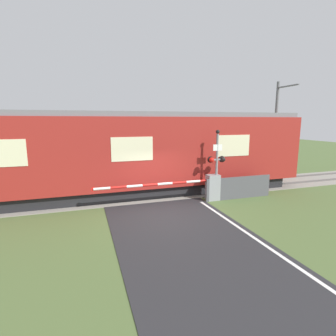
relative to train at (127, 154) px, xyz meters
name	(u,v)px	position (x,y,z in m)	size (l,w,h in m)	color
ground_plane	(165,214)	(0.97, -3.25, -2.16)	(80.00, 80.00, 0.00)	#4C6033
track_bed	(147,193)	(0.97, 0.00, -2.13)	(36.00, 3.20, 0.13)	gray
train	(127,154)	(0.00, 0.00, 0.00)	(18.89, 2.80, 4.22)	black
crossing_barrier	(204,187)	(3.28, -2.06, -1.47)	(5.95, 0.44, 1.25)	gray
signal_post	(217,161)	(3.93, -2.05, -0.24)	(0.90, 0.26, 3.38)	gray
catenary_pole	(276,127)	(10.66, 2.02, 1.19)	(0.20, 1.90, 6.39)	slate
roadside_fence	(239,188)	(5.08, -2.25, -1.61)	(3.53, 0.06, 1.10)	#4C4C51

